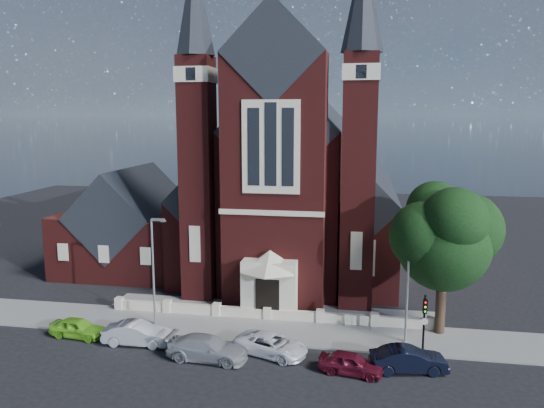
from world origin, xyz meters
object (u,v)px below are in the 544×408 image
Objects in this scene: car_lime_van at (78,328)px; car_silver_a at (137,334)px; street_tree at (446,240)px; car_white_suv at (271,345)px; church at (296,185)px; parish_hall at (132,229)px; car_dark_red at (351,363)px; street_lamp_left at (154,265)px; traffic_signal at (424,317)px; car_silver_b at (207,348)px; street_lamp_right at (409,278)px; car_navy at (409,360)px.

car_lime_van is 0.86× the size of car_silver_a.
street_tree reaches higher than car_white_suv.
car_lime_van is at bearing 108.12° from car_white_suv.
church is 17.26m from parish_hall.
car_dark_red is (22.45, -19.00, -3.35)m from parish_hall.
car_white_suv is at bearing 81.52° from car_dark_red.
traffic_signal is (18.91, -1.57, -2.02)m from street_lamp_left.
street_tree is 2.04× the size of car_silver_b.
traffic_signal is (0.91, -1.57, -2.02)m from street_lamp_right.
parish_hall is 31.77m from car_navy.
car_silver_a is (-7.92, -22.23, -7.42)m from church.
car_silver_b is (-2.60, -23.60, -7.43)m from church.
church reaches higher than car_lime_van.
church is 7.54× the size of car_silver_a.
car_navy is (22.44, -1.27, 0.08)m from car_lime_van.
car_silver_b is (5.31, -4.66, -3.84)m from street_lamp_left.
car_silver_b is at bearing -54.31° from parish_hall.
car_silver_a reaches higher than car_lime_van.
street_lamp_right is 2.02× the size of traffic_signal.
car_dark_red is at bearing -90.66° from car_lime_van.
street_lamp_right is 1.75× the size of car_navy.
parish_hall is 3.08× the size of car_lime_van.
street_tree is 17.60m from car_silver_b.
car_white_suv is (1.29, -22.24, -7.51)m from church.
car_silver_a is 1.19× the size of car_dark_red.
traffic_signal is 3.33m from car_navy.
street_tree is 8.94m from car_navy.
car_silver_a is (-18.92, -1.72, -1.82)m from traffic_signal.
car_navy reaches higher than car_silver_b.
street_lamp_left is 15.71m from car_dark_red.
car_silver_b is 1.34× the size of car_dark_red.
car_silver_a is at bearing -90.17° from street_lamp_left.
street_lamp_right is (26.09, -14.00, 0.59)m from parish_hall.
traffic_signal reaches higher than car_silver_b.
church reaches higher than street_lamp_right.
car_silver_a is at bearing -174.82° from traffic_signal.
traffic_signal reaches higher than car_navy.
street_lamp_right is (10.09, -18.94, -3.59)m from church.
street_lamp_left is 19.08m from traffic_signal.
car_dark_red is at bearing 94.45° from car_navy.
street_lamp_right reaches higher than car_white_suv.
car_silver_b is (-13.60, -3.08, -1.82)m from traffic_signal.
car_white_suv is at bearing 74.70° from car_navy.
car_lime_van is at bearing 82.81° from car_silver_a.
car_white_suv is at bearing -19.71° from street_lamp_left.
car_dark_red is (14.37, -1.71, -0.10)m from car_silver_a.
church is 2.86× the size of parish_hall.
traffic_signal is 10.04m from car_white_suv.
street_tree is (28.60, -12.29, 2.95)m from parish_hall.
church is 20.84m from street_lamp_left.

